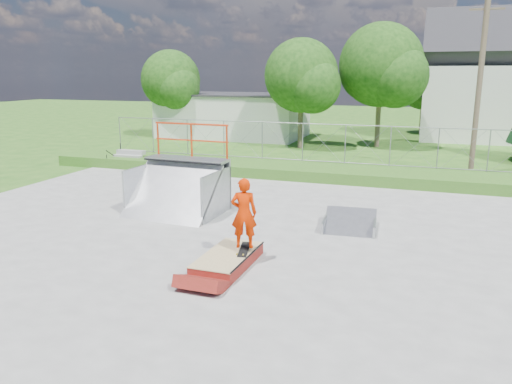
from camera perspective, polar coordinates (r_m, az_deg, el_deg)
ground at (r=14.19m, az=-5.05°, el=-5.40°), size 120.00×120.00×0.00m
concrete_pad at (r=14.18m, az=-5.05°, el=-5.33°), size 20.00×16.00×0.04m
grass_berm at (r=22.84m, az=4.68°, el=2.51°), size 24.00×3.00×0.50m
grind_box at (r=12.18m, az=-3.25°, el=-7.79°), size 1.11×2.23×0.33m
quarter_pipe at (r=16.47m, az=-9.27°, el=2.35°), size 3.01×2.59×2.90m
flat_bank_ramp at (r=15.14m, az=10.66°, el=-3.45°), size 1.63×1.72×0.47m
skateboard at (r=12.23m, az=-1.37°, el=-6.63°), size 0.37×0.82×0.13m
skater at (r=11.97m, az=-1.39°, el=-2.77°), size 0.72×0.57×1.72m
concrete_stairs at (r=25.55m, az=-14.61°, el=3.63°), size 1.50×1.60×0.80m
chain_link_fence at (r=23.61m, az=5.35°, el=5.68°), size 20.00×0.06×1.80m
utility_building_flat at (r=36.94m, az=-2.53°, el=8.68°), size 10.00×6.00×3.00m
gable_house at (r=38.40m, az=24.73°, el=11.17°), size 8.40×6.08×8.94m
utility_pole at (r=24.32m, az=24.15°, el=10.96°), size 0.24×0.24×8.00m
tree_left_near at (r=30.94m, az=5.57°, el=12.78°), size 4.76×4.48×6.65m
tree_center at (r=32.16m, az=14.56°, el=13.53°), size 5.44×5.12×7.60m
tree_left_far at (r=36.46m, az=-9.50°, el=12.29°), size 4.42×4.16×6.18m
tree_back_mid at (r=40.10m, az=18.98°, el=11.41°), size 4.08×3.84×5.70m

